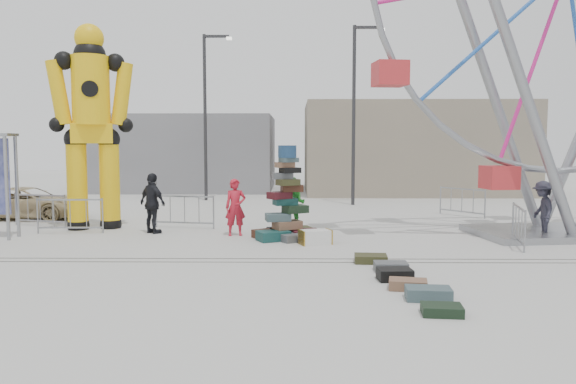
{
  "coord_description": "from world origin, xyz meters",
  "views": [
    {
      "loc": [
        0.35,
        -12.37,
        2.79
      ],
      "look_at": [
        0.19,
        1.29,
        1.6
      ],
      "focal_mm": 35.0,
      "sensor_mm": 36.0,
      "label": 1
    }
  ],
  "objects_px": {
    "barricade_dummy_c": "(185,211)",
    "suitcase_tower": "(286,213)",
    "pedestrian_grey": "(543,210)",
    "ferris_wheel": "(566,5)",
    "barricade_wheel_back": "(462,202)",
    "barricade_wheel_front": "(519,226)",
    "crash_test_dummy": "(92,119)",
    "barricade_dummy_b": "(70,216)",
    "parked_suv": "(28,203)",
    "lamp_post_left": "(207,108)",
    "barricade_dummy_a": "(40,210)",
    "pedestrian_black": "(153,203)",
    "lamp_post_right": "(356,105)",
    "steamer_trunk": "(315,237)",
    "pedestrian_red": "(236,207)",
    "pedestrian_green": "(293,203)"
  },
  "relations": [
    {
      "from": "pedestrian_red",
      "to": "lamp_post_right",
      "type": "bearing_deg",
      "value": 49.33
    },
    {
      "from": "barricade_wheel_back",
      "to": "pedestrian_grey",
      "type": "distance_m",
      "value": 5.11
    },
    {
      "from": "pedestrian_black",
      "to": "pedestrian_grey",
      "type": "distance_m",
      "value": 11.69
    },
    {
      "from": "steamer_trunk",
      "to": "pedestrian_red",
      "type": "xyz_separation_m",
      "value": [
        -2.36,
        1.45,
        0.66
      ]
    },
    {
      "from": "crash_test_dummy",
      "to": "barricade_dummy_c",
      "type": "bearing_deg",
      "value": -13.59
    },
    {
      "from": "pedestrian_green",
      "to": "parked_suv",
      "type": "distance_m",
      "value": 10.13
    },
    {
      "from": "lamp_post_right",
      "to": "crash_test_dummy",
      "type": "xyz_separation_m",
      "value": [
        -9.29,
        -7.27,
        -0.91
      ]
    },
    {
      "from": "lamp_post_right",
      "to": "pedestrian_grey",
      "type": "bearing_deg",
      "value": -63.23
    },
    {
      "from": "steamer_trunk",
      "to": "pedestrian_black",
      "type": "distance_m",
      "value": 5.34
    },
    {
      "from": "parked_suv",
      "to": "ferris_wheel",
      "type": "bearing_deg",
      "value": -100.63
    },
    {
      "from": "lamp_post_left",
      "to": "barricade_dummy_a",
      "type": "xyz_separation_m",
      "value": [
        -4.32,
        -8.72,
        -3.93
      ]
    },
    {
      "from": "barricade_dummy_b",
      "to": "barricade_dummy_c",
      "type": "height_order",
      "value": "same"
    },
    {
      "from": "barricade_dummy_b",
      "to": "parked_suv",
      "type": "xyz_separation_m",
      "value": [
        -2.91,
        3.38,
        0.04
      ]
    },
    {
      "from": "barricade_dummy_c",
      "to": "pedestrian_grey",
      "type": "bearing_deg",
      "value": 0.65
    },
    {
      "from": "pedestrian_grey",
      "to": "pedestrian_green",
      "type": "bearing_deg",
      "value": -97.51
    },
    {
      "from": "lamp_post_right",
      "to": "pedestrian_red",
      "type": "height_order",
      "value": "lamp_post_right"
    },
    {
      "from": "barricade_dummy_c",
      "to": "barricade_dummy_b",
      "type": "bearing_deg",
      "value": -150.61
    },
    {
      "from": "pedestrian_black",
      "to": "lamp_post_left",
      "type": "bearing_deg",
      "value": -53.11
    },
    {
      "from": "suitcase_tower",
      "to": "pedestrian_grey",
      "type": "bearing_deg",
      "value": -21.89
    },
    {
      "from": "crash_test_dummy",
      "to": "barricade_dummy_c",
      "type": "distance_m",
      "value": 4.21
    },
    {
      "from": "barricade_dummy_a",
      "to": "pedestrian_black",
      "type": "relative_size",
      "value": 1.07
    },
    {
      "from": "lamp_post_left",
      "to": "pedestrian_black",
      "type": "bearing_deg",
      "value": -90.77
    },
    {
      "from": "barricade_wheel_front",
      "to": "pedestrian_black",
      "type": "distance_m",
      "value": 10.69
    },
    {
      "from": "suitcase_tower",
      "to": "barricade_dummy_c",
      "type": "xyz_separation_m",
      "value": [
        -3.38,
        1.99,
        -0.21
      ]
    },
    {
      "from": "barricade_wheel_back",
      "to": "pedestrian_grey",
      "type": "bearing_deg",
      "value": -28.35
    },
    {
      "from": "suitcase_tower",
      "to": "pedestrian_black",
      "type": "relative_size",
      "value": 1.45
    },
    {
      "from": "barricade_wheel_front",
      "to": "lamp_post_right",
      "type": "bearing_deg",
      "value": 31.16
    },
    {
      "from": "barricade_dummy_a",
      "to": "barricade_wheel_back",
      "type": "height_order",
      "value": "same"
    },
    {
      "from": "barricade_dummy_b",
      "to": "barricade_dummy_c",
      "type": "relative_size",
      "value": 1.0
    },
    {
      "from": "barricade_wheel_back",
      "to": "lamp_post_left",
      "type": "bearing_deg",
      "value": -157.14
    },
    {
      "from": "lamp_post_right",
      "to": "barricade_dummy_a",
      "type": "bearing_deg",
      "value": -149.32
    },
    {
      "from": "barricade_wheel_front",
      "to": "parked_suv",
      "type": "distance_m",
      "value": 16.84
    },
    {
      "from": "pedestrian_green",
      "to": "barricade_dummy_b",
      "type": "bearing_deg",
      "value": -155.53
    },
    {
      "from": "barricade_dummy_b",
      "to": "pedestrian_black",
      "type": "bearing_deg",
      "value": -1.27
    },
    {
      "from": "ferris_wheel",
      "to": "barricade_wheel_back",
      "type": "height_order",
      "value": "ferris_wheel"
    },
    {
      "from": "pedestrian_red",
      "to": "pedestrian_grey",
      "type": "height_order",
      "value": "pedestrian_red"
    },
    {
      "from": "barricade_dummy_c",
      "to": "parked_suv",
      "type": "relative_size",
      "value": 0.47
    },
    {
      "from": "barricade_dummy_c",
      "to": "suitcase_tower",
      "type": "bearing_deg",
      "value": -19.88
    },
    {
      "from": "lamp_post_left",
      "to": "parked_suv",
      "type": "xyz_separation_m",
      "value": [
        -5.61,
        -6.83,
        -3.9
      ]
    },
    {
      "from": "pedestrian_grey",
      "to": "barricade_wheel_front",
      "type": "bearing_deg",
      "value": -38.68
    },
    {
      "from": "barricade_dummy_b",
      "to": "pedestrian_green",
      "type": "distance_m",
      "value": 6.97
    },
    {
      "from": "barricade_dummy_b",
      "to": "suitcase_tower",
      "type": "bearing_deg",
      "value": -9.07
    },
    {
      "from": "pedestrian_black",
      "to": "steamer_trunk",
      "type": "bearing_deg",
      "value": -162.4
    },
    {
      "from": "lamp_post_left",
      "to": "pedestrian_red",
      "type": "distance_m",
      "value": 11.43
    },
    {
      "from": "suitcase_tower",
      "to": "barricade_dummy_a",
      "type": "relative_size",
      "value": 1.37
    },
    {
      "from": "lamp_post_left",
      "to": "pedestrian_red",
      "type": "height_order",
      "value": "lamp_post_left"
    },
    {
      "from": "ferris_wheel",
      "to": "parked_suv",
      "type": "distance_m",
      "value": 19.22
    },
    {
      "from": "suitcase_tower",
      "to": "pedestrian_black",
      "type": "bearing_deg",
      "value": 145.53
    },
    {
      "from": "suitcase_tower",
      "to": "pedestrian_grey",
      "type": "relative_size",
      "value": 1.61
    },
    {
      "from": "pedestrian_red",
      "to": "barricade_dummy_c",
      "type": "bearing_deg",
      "value": 128.44
    }
  ]
}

